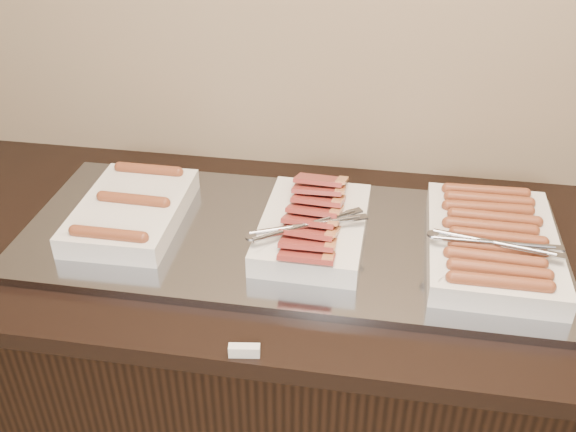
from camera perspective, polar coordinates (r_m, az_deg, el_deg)
The scene contains 6 objects.
counter at distance 1.74m, azimuth 1.06°, elevation -14.50°, with size 2.06×0.76×0.90m.
warming_tray at distance 1.44m, azimuth 0.11°, elevation -2.01°, with size 1.20×0.50×0.02m, color gray.
dish_left at distance 1.52m, azimuth -13.72°, elevation 0.51°, with size 0.23×0.34×0.07m.
dish_center at distance 1.41m, azimuth 2.21°, elevation -0.84°, with size 0.26×0.36×0.09m.
dish_right at distance 1.42m, azimuth 17.68°, elevation -2.22°, with size 0.28×0.40×0.08m.
label_holder at distance 1.17m, azimuth -3.91°, elevation -11.85°, with size 0.06×0.02×0.02m, color white.
Camera 1 is at (0.16, 0.96, 1.74)m, focal length 40.00 mm.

